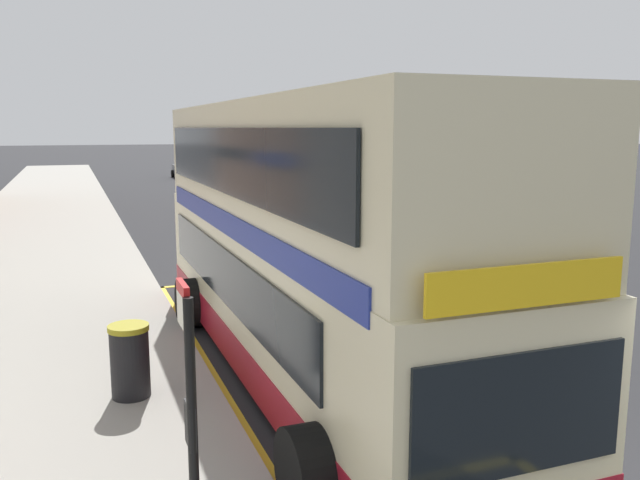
{
  "coord_description": "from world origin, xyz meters",
  "views": [
    {
      "loc": [
        -5.92,
        -4.14,
        4.0
      ],
      "look_at": [
        -1.5,
        7.45,
        1.88
      ],
      "focal_mm": 36.86,
      "sensor_mm": 36.0,
      "label": 1
    }
  ],
  "objects_px": {
    "double_decker_bus": "(302,249)",
    "bus_stop_sign": "(190,403)",
    "litter_bin": "(130,361)",
    "parked_car_grey_across": "(187,168)",
    "parked_car_navy_kerbside": "(262,182)"
  },
  "relations": [
    {
      "from": "parked_car_navy_kerbside",
      "to": "parked_car_grey_across",
      "type": "bearing_deg",
      "value": 95.08
    },
    {
      "from": "double_decker_bus",
      "to": "parked_car_grey_across",
      "type": "bearing_deg",
      "value": 82.96
    },
    {
      "from": "bus_stop_sign",
      "to": "litter_bin",
      "type": "height_order",
      "value": "bus_stop_sign"
    },
    {
      "from": "parked_car_navy_kerbside",
      "to": "parked_car_grey_across",
      "type": "relative_size",
      "value": 1.0
    },
    {
      "from": "double_decker_bus",
      "to": "bus_stop_sign",
      "type": "relative_size",
      "value": 4.42
    },
    {
      "from": "parked_car_grey_across",
      "to": "parked_car_navy_kerbside",
      "type": "bearing_deg",
      "value": -82.19
    },
    {
      "from": "double_decker_bus",
      "to": "litter_bin",
      "type": "relative_size",
      "value": 10.46
    },
    {
      "from": "parked_car_navy_kerbside",
      "to": "litter_bin",
      "type": "height_order",
      "value": "parked_car_navy_kerbside"
    },
    {
      "from": "double_decker_bus",
      "to": "litter_bin",
      "type": "distance_m",
      "value": 3.16
    },
    {
      "from": "bus_stop_sign",
      "to": "litter_bin",
      "type": "relative_size",
      "value": 2.37
    },
    {
      "from": "litter_bin",
      "to": "double_decker_bus",
      "type": "bearing_deg",
      "value": 9.12
    },
    {
      "from": "parked_car_navy_kerbside",
      "to": "litter_bin",
      "type": "xyz_separation_m",
      "value": [
        -10.12,
        -28.58,
        -0.12
      ]
    },
    {
      "from": "double_decker_bus",
      "to": "parked_car_grey_across",
      "type": "relative_size",
      "value": 2.67
    },
    {
      "from": "double_decker_bus",
      "to": "parked_car_grey_across",
      "type": "distance_m",
      "value": 43.76
    },
    {
      "from": "bus_stop_sign",
      "to": "parked_car_grey_across",
      "type": "bearing_deg",
      "value": 80.56
    }
  ]
}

